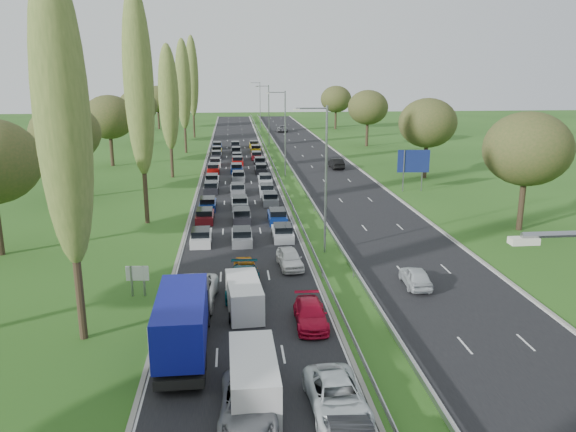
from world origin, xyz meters
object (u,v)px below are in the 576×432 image
near_car_2 (195,292)px  white_van_front (253,375)px  white_van_rear (244,295)px  info_sign (138,277)px  direction_sign (413,163)px  blue_lorry (184,321)px

near_car_2 → white_van_front: bearing=-68.8°
white_van_rear → info_sign: size_ratio=2.39×
info_sign → direction_sign: 42.60m
white_van_front → info_sign: size_ratio=2.55×
white_van_rear → direction_sign: (21.82, 34.35, 2.53)m
white_van_rear → white_van_front: bearing=-93.2°
info_sign → blue_lorry: bearing=-66.2°
near_car_2 → direction_sign: bearing=57.2°
near_car_2 → direction_sign: direction_sign is taller
white_van_rear → near_car_2: bearing=153.9°
near_car_2 → blue_lorry: (-0.11, -6.68, 1.09)m
near_car_2 → white_van_front: size_ratio=1.08×
blue_lorry → direction_sign: size_ratio=1.67×
near_car_2 → white_van_front: (3.35, -10.99, 0.28)m
direction_sign → info_sign: bearing=-132.6°
white_van_rear → direction_sign: 40.77m
blue_lorry → info_sign: size_ratio=4.14×
blue_lorry → white_van_front: (3.46, -4.32, -0.81)m
white_van_front → direction_sign: (21.61, 44.09, 2.47)m
blue_lorry → white_van_front: blue_lorry is taller
white_van_front → direction_sign: size_ratio=1.03×
white_van_rear → blue_lorry: bearing=-125.4°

